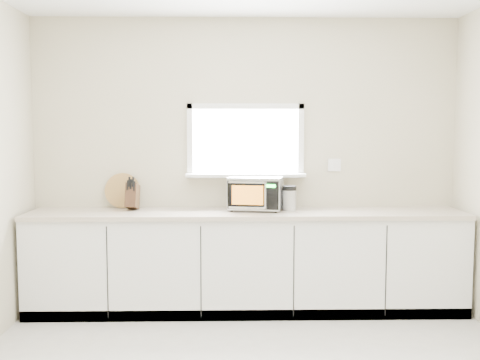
{
  "coord_description": "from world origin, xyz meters",
  "views": [
    {
      "loc": [
        -0.16,
        -3.33,
        1.65
      ],
      "look_at": [
        -0.06,
        1.55,
        1.22
      ],
      "focal_mm": 42.0,
      "sensor_mm": 36.0,
      "label": 1
    }
  ],
  "objects": [
    {
      "name": "knife_block",
      "position": [
        -1.04,
        1.8,
        1.05
      ],
      "size": [
        0.12,
        0.22,
        0.31
      ],
      "rotation": [
        0.0,
        0.0,
        -0.07
      ],
      "color": "#452E18",
      "rests_on": "countertop"
    },
    {
      "name": "back_wall",
      "position": [
        0.0,
        2.0,
        1.36
      ],
      "size": [
        4.0,
        0.17,
        2.7
      ],
      "color": "beige",
      "rests_on": "ground"
    },
    {
      "name": "cabinets",
      "position": [
        0.0,
        1.7,
        0.44
      ],
      "size": [
        3.92,
        0.6,
        0.88
      ],
      "primitive_type": "cube",
      "color": "silver",
      "rests_on": "ground"
    },
    {
      "name": "coffee_grinder",
      "position": [
        0.39,
        1.73,
        1.03
      ],
      "size": [
        0.15,
        0.15,
        0.23
      ],
      "rotation": [
        0.0,
        0.0,
        -0.12
      ],
      "color": "#ADAFB4",
      "rests_on": "countertop"
    },
    {
      "name": "microwave",
      "position": [
        0.09,
        1.77,
        1.08
      ],
      "size": [
        0.54,
        0.46,
        0.31
      ],
      "rotation": [
        0.0,
        0.0,
        -0.2
      ],
      "color": "black",
      "rests_on": "countertop"
    },
    {
      "name": "countertop",
      "position": [
        0.0,
        1.69,
        0.9
      ],
      "size": [
        3.92,
        0.64,
        0.04
      ],
      "primitive_type": "cube",
      "color": "beige",
      "rests_on": "cabinets"
    },
    {
      "name": "cutting_board",
      "position": [
        -1.16,
        1.94,
        1.08
      ],
      "size": [
        0.33,
        0.08,
        0.33
      ],
      "primitive_type": "cylinder",
      "rotation": [
        1.4,
        0.0,
        0.0
      ],
      "color": "#AF8644",
      "rests_on": "countertop"
    }
  ]
}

